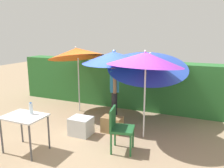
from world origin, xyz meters
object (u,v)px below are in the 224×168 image
Objects in this scene: chair_plastic at (119,127)px; cooler_box at (81,126)px; umbrella_yellow at (77,53)px; folding_table at (24,120)px; umbrella_rainbow at (145,59)px; person_vendor at (114,87)px; umbrella_orange at (148,61)px; umbrella_navy at (114,57)px; bottle_water at (31,108)px; crate_cardboard at (112,124)px.

chair_plastic is 1.18m from cooler_box.
umbrella_yellow is 2.69× the size of folding_table.
umbrella_rainbow is 2.49m from umbrella_yellow.
umbrella_rainbow is 1.48m from person_vendor.
umbrella_rainbow reaches higher than cooler_box.
umbrella_rainbow reaches higher than person_vendor.
umbrella_orange is 2.14m from chair_plastic.
umbrella_orange is 2.47× the size of chair_plastic.
umbrella_navy reaches higher than chair_plastic.
person_vendor is at bearing 66.76° from folding_table.
umbrella_rainbow reaches higher than umbrella_navy.
folding_table reaches higher than cooler_box.
umbrella_rainbow is 0.91× the size of umbrella_orange.
person_vendor reaches higher than bottle_water.
bottle_water is at bearing -113.24° from person_vendor.
bottle_water is at bearing -114.17° from umbrella_navy.
chair_plastic is (2.02, -1.76, -1.25)m from umbrella_yellow.
umbrella_yellow is 2.76m from folding_table.
umbrella_orange is 0.89m from umbrella_navy.
folding_table is at bearing -82.57° from umbrella_yellow.
person_vendor is at bearing 116.13° from chair_plastic.
umbrella_navy is at bearing 71.18° from cooler_box.
bottle_water is (0.06, 0.14, 0.20)m from folding_table.
umbrella_rainbow is at bearing -34.37° from person_vendor.
umbrella_orange is 1.86m from crate_cardboard.
umbrella_orange is at bearing 28.12° from umbrella_navy.
umbrella_yellow reaches higher than umbrella_rainbow.
crate_cardboard is at bearing -177.69° from umbrella_rainbow.
crate_cardboard is at bearing -70.91° from person_vendor.
umbrella_yellow is 1.34m from umbrella_navy.
cooler_box is at bearing -56.48° from umbrella_yellow.
chair_plastic is at bearing -109.16° from umbrella_rainbow.
bottle_water is (-0.55, -0.96, 0.65)m from cooler_box.
umbrella_yellow reaches higher than cooler_box.
folding_table is at bearing -113.24° from person_vendor.
umbrella_yellow is at bearing 165.50° from umbrella_navy.
umbrella_orange is at bearing 55.39° from bottle_water.
umbrella_yellow is 2.56m from bottle_water.
folding_table is (-1.75, -2.59, -0.96)m from umbrella_orange.
umbrella_rainbow is 1.07m from umbrella_orange.
umbrella_yellow is at bearing 138.99° from chair_plastic.
crate_cardboard is at bearing 51.49° from folding_table.
chair_plastic is 1.78m from bottle_water.
umbrella_rainbow is at bearing 70.84° from chair_plastic.
person_vendor reaches higher than chair_plastic.
umbrella_navy is 4.00× the size of crate_cardboard.
umbrella_yellow reaches higher than bottle_water.
umbrella_orange is at bearing 101.95° from umbrella_rainbow.
crate_cardboard is (-0.76, -0.03, -1.59)m from umbrella_rainbow.
umbrella_rainbow is at bearing 2.31° from crate_cardboard.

